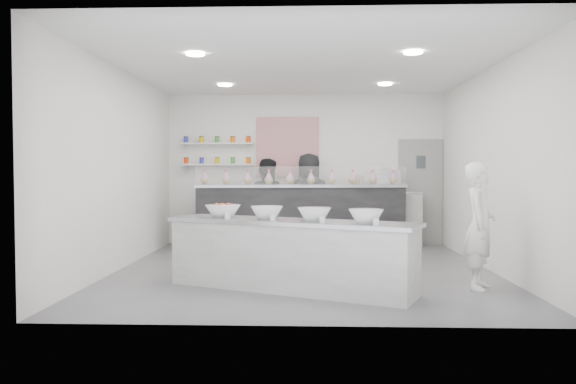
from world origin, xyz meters
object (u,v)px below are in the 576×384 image
(espresso_ledge, at_px, (384,219))
(woman_prep, at_px, (480,226))
(staff_left, at_px, (266,203))
(staff_right, at_px, (309,200))
(back_bar, at_px, (300,216))
(espresso_machine, at_px, (386,181))
(prep_counter, at_px, (290,255))

(espresso_ledge, height_order, woman_prep, woman_prep)
(staff_left, height_order, staff_right, staff_right)
(espresso_ledge, relative_size, staff_right, 0.80)
(back_bar, xyz_separation_m, staff_left, (-0.68, 0.25, 0.25))
(staff_right, bearing_deg, back_bar, 70.44)
(espresso_ledge, relative_size, staff_left, 0.85)
(espresso_machine, distance_m, staff_left, 2.39)
(prep_counter, distance_m, espresso_ledge, 4.50)
(espresso_machine, height_order, staff_right, staff_right)
(espresso_ledge, distance_m, espresso_machine, 0.74)
(espresso_ledge, xyz_separation_m, woman_prep, (0.65, -4.01, 0.25))
(back_bar, height_order, woman_prep, woman_prep)
(woman_prep, height_order, staff_left, staff_left)
(espresso_machine, xyz_separation_m, woman_prep, (0.61, -4.01, -0.49))
(back_bar, height_order, staff_left, staff_left)
(back_bar, xyz_separation_m, staff_right, (0.16, 0.25, 0.30))
(staff_right, bearing_deg, woman_prep, 132.17)
(staff_left, xyz_separation_m, staff_right, (0.84, 0.00, 0.05))
(prep_counter, height_order, staff_left, staff_left)
(back_bar, distance_m, staff_right, 0.42)
(prep_counter, xyz_separation_m, espresso_machine, (1.74, 4.16, 0.84))
(espresso_machine, bearing_deg, staff_right, -173.16)
(back_bar, relative_size, espresso_ledge, 2.72)
(prep_counter, xyz_separation_m, back_bar, (0.08, 3.73, 0.18))
(woman_prep, height_order, staff_right, staff_right)
(prep_counter, bearing_deg, espresso_machine, 91.12)
(woman_prep, xyz_separation_m, staff_left, (-2.96, 3.83, 0.07))
(back_bar, height_order, staff_right, staff_right)
(espresso_ledge, bearing_deg, staff_right, -173.00)
(prep_counter, relative_size, espresso_machine, 6.01)
(espresso_ledge, distance_m, staff_right, 1.52)
(back_bar, xyz_separation_m, espresso_ledge, (1.63, 0.43, -0.07))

